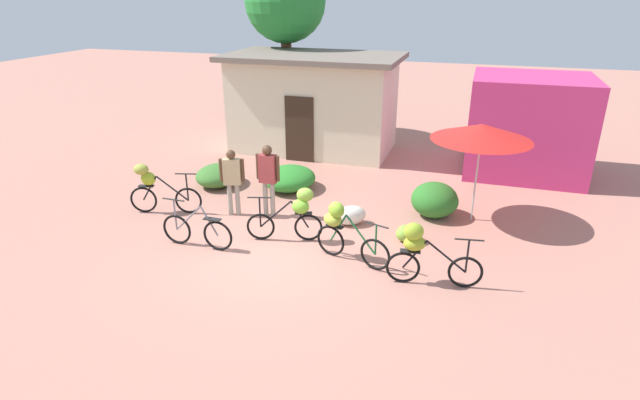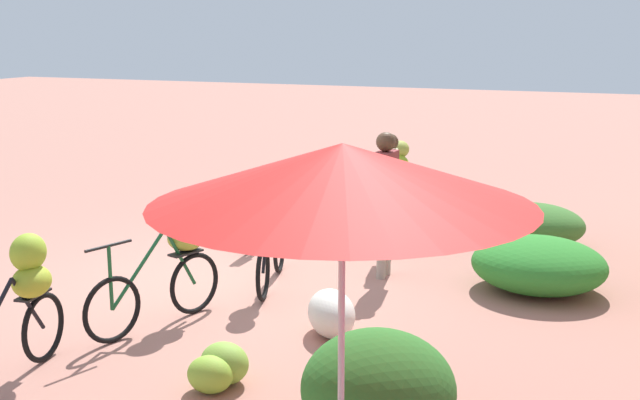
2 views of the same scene
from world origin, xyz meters
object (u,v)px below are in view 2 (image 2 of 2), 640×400
at_px(bicycle_center_loaded, 266,232).
at_px(bicycle_by_shop, 171,255).
at_px(person_vendor, 389,183).
at_px(bicycle_leftmost, 398,177).
at_px(person_bystander, 385,189).
at_px(banana_pile_on_ground, 219,368).
at_px(market_umbrella, 342,175).
at_px(bicycle_rightmost, 20,298).
at_px(produce_sack, 331,313).
at_px(bicycle_near_pile, 267,218).

height_order(bicycle_center_loaded, bicycle_by_shop, bicycle_by_shop).
xyz_separation_m(bicycle_by_shop, person_vendor, (-2.99, 1.32, 0.29)).
xyz_separation_m(bicycle_leftmost, person_bystander, (2.64, 0.64, 0.36)).
bearing_deg(banana_pile_on_ground, market_umbrella, 51.42).
bearing_deg(bicycle_by_shop, bicycle_leftmost, 169.62).
xyz_separation_m(bicycle_rightmost, produce_sack, (-1.82, 2.06, -0.47)).
distance_m(bicycle_center_loaded, bicycle_by_shop, 1.25).
height_order(bicycle_near_pile, person_vendor, person_vendor).
bearing_deg(bicycle_near_pile, person_vendor, 90.37).
distance_m(market_umbrella, bicycle_by_shop, 3.87).
bearing_deg(bicycle_near_pile, bicycle_rightmost, -0.55).
bearing_deg(bicycle_rightmost, bicycle_leftmost, 168.33).
xyz_separation_m(banana_pile_on_ground, person_bystander, (-3.33, 0.35, 0.90)).
relative_size(bicycle_by_shop, person_bystander, 0.93).
distance_m(bicycle_center_loaded, produce_sack, 1.53).
bearing_deg(bicycle_center_loaded, market_umbrella, 32.16).
bearing_deg(bicycle_by_shop, produce_sack, 98.04).
relative_size(bicycle_near_pile, person_bystander, 0.94).
distance_m(bicycle_by_shop, person_bystander, 2.68).
bearing_deg(person_bystander, person_vendor, -166.22).
xyz_separation_m(bicycle_leftmost, bicycle_center_loaded, (3.67, -0.39, -0.01)).
distance_m(produce_sack, person_vendor, 2.88).
bearing_deg(banana_pile_on_ground, bicycle_rightmost, -74.92).
height_order(market_umbrella, person_bystander, market_umbrella).
bearing_deg(bicycle_rightmost, person_vendor, 158.95).
relative_size(bicycle_near_pile, bicycle_rightmost, 0.94).
height_order(market_umbrella, bicycle_by_shop, market_umbrella).
xyz_separation_m(bicycle_by_shop, produce_sack, (-0.23, 1.62, -0.46)).
bearing_deg(bicycle_rightmost, produce_sack, 131.38).
relative_size(bicycle_by_shop, bicycle_rightmost, 0.93).
height_order(bicycle_leftmost, bicycle_by_shop, bicycle_leftmost).
xyz_separation_m(bicycle_near_pile, bicycle_center_loaded, (1.83, 0.89, 0.32)).
height_order(banana_pile_on_ground, person_vendor, person_vendor).
relative_size(bicycle_center_loaded, bicycle_by_shop, 0.99).
relative_size(bicycle_near_pile, bicycle_center_loaded, 1.02).
xyz_separation_m(bicycle_leftmost, person_vendor, (1.83, 0.44, 0.28)).
distance_m(bicycle_near_pile, person_bystander, 2.19).
bearing_deg(person_bystander, banana_pile_on_ground, -5.91).
relative_size(bicycle_rightmost, produce_sack, 2.44).
xyz_separation_m(banana_pile_on_ground, produce_sack, (-1.38, 0.45, 0.06)).
distance_m(bicycle_rightmost, produce_sack, 2.79).
bearing_deg(market_umbrella, bicycle_center_loaded, -147.84).
xyz_separation_m(bicycle_leftmost, bicycle_by_shop, (4.82, -0.88, -0.01)).
height_order(bicycle_near_pile, bicycle_by_shop, bicycle_by_shop).
distance_m(bicycle_leftmost, bicycle_near_pile, 2.27).
relative_size(market_umbrella, bicycle_by_shop, 1.42).
height_order(bicycle_leftmost, bicycle_near_pile, bicycle_leftmost).
bearing_deg(bicycle_near_pile, market_umbrella, 30.10).
relative_size(bicycle_near_pile, person_vendor, 1.01).
distance_m(bicycle_by_shop, banana_pile_on_ground, 1.73).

